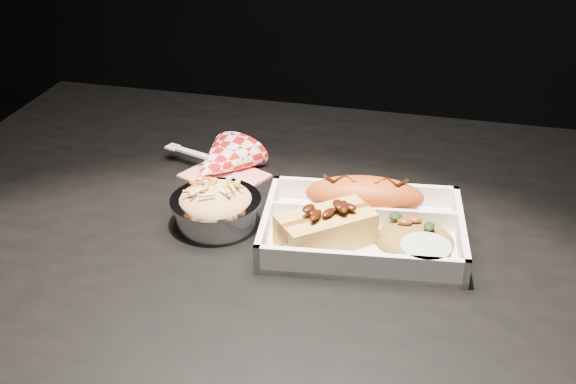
# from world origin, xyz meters

# --- Properties ---
(dining_table) EXTENTS (1.20, 0.80, 0.75)m
(dining_table) POSITION_xyz_m (0.00, 0.00, 0.66)
(dining_table) COLOR black
(dining_table) RESTS_ON ground
(food_tray) EXTENTS (0.27, 0.21, 0.04)m
(food_tray) POSITION_xyz_m (0.06, -0.03, 0.76)
(food_tray) COLOR silver
(food_tray) RESTS_ON dining_table
(fried_pastry) EXTENTS (0.16, 0.08, 0.05)m
(fried_pastry) POSITION_xyz_m (0.06, 0.03, 0.78)
(fried_pastry) COLOR #BA4712
(fried_pastry) RESTS_ON food_tray
(hotdog) EXTENTS (0.13, 0.12, 0.06)m
(hotdog) POSITION_xyz_m (0.02, -0.06, 0.78)
(hotdog) COLOR #E2AA4D
(hotdog) RESTS_ON food_tray
(fried_rice_mound) EXTENTS (0.11, 0.09, 0.03)m
(fried_rice_mound) POSITION_xyz_m (0.13, -0.03, 0.77)
(fried_rice_mound) COLOR olive
(fried_rice_mound) RESTS_ON food_tray
(cupcake_liner) EXTENTS (0.06, 0.06, 0.03)m
(cupcake_liner) POSITION_xyz_m (0.15, -0.08, 0.77)
(cupcake_liner) COLOR #A8C192
(cupcake_liner) RESTS_ON food_tray
(foil_coleslaw_cup) EXTENTS (0.12, 0.12, 0.06)m
(foil_coleslaw_cup) POSITION_xyz_m (-0.13, -0.03, 0.78)
(foil_coleslaw_cup) COLOR silver
(foil_coleslaw_cup) RESTS_ON dining_table
(napkin_fork) EXTENTS (0.18, 0.14, 0.10)m
(napkin_fork) POSITION_xyz_m (-0.17, 0.10, 0.77)
(napkin_fork) COLOR red
(napkin_fork) RESTS_ON dining_table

